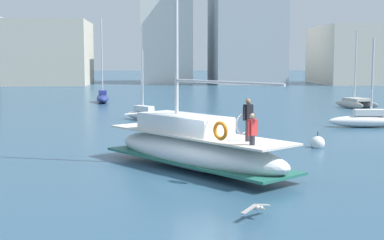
{
  "coord_description": "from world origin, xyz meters",
  "views": [
    {
      "loc": [
        -2.06,
        -20.05,
        4.47
      ],
      "look_at": [
        -0.31,
        3.8,
        1.8
      ],
      "focal_mm": 50.88,
      "sensor_mm": 36.0,
      "label": 1
    }
  ],
  "objects_px": {
    "moored_ketch_distant": "(366,120)",
    "seagull": "(256,207)",
    "main_sailboat": "(194,147)",
    "moored_cutter_right": "(103,97)",
    "moored_catamaran": "(356,102)",
    "moored_sloop_far": "(145,114)",
    "mooring_buoy": "(318,143)"
  },
  "relations": [
    {
      "from": "moored_ketch_distant",
      "to": "seagull",
      "type": "height_order",
      "value": "moored_ketch_distant"
    },
    {
      "from": "main_sailboat",
      "to": "moored_cutter_right",
      "type": "distance_m",
      "value": 35.86
    },
    {
      "from": "moored_catamaran",
      "to": "moored_cutter_right",
      "type": "distance_m",
      "value": 25.38
    },
    {
      "from": "moored_catamaran",
      "to": "seagull",
      "type": "height_order",
      "value": "moored_catamaran"
    },
    {
      "from": "main_sailboat",
      "to": "moored_ketch_distant",
      "type": "distance_m",
      "value": 17.86
    },
    {
      "from": "main_sailboat",
      "to": "moored_cutter_right",
      "type": "xyz_separation_m",
      "value": [
        -6.86,
        35.2,
        -0.31
      ]
    },
    {
      "from": "moored_sloop_far",
      "to": "moored_cutter_right",
      "type": "distance_m",
      "value": 17.75
    },
    {
      "from": "moored_catamaran",
      "to": "seagull",
      "type": "relative_size",
      "value": 7.05
    },
    {
      "from": "moored_sloop_far",
      "to": "moored_ketch_distant",
      "type": "xyz_separation_m",
      "value": [
        14.6,
        -5.22,
        0.06
      ]
    },
    {
      "from": "moored_sloop_far",
      "to": "seagull",
      "type": "bearing_deg",
      "value": -82.28
    },
    {
      "from": "moored_catamaran",
      "to": "moored_cutter_right",
      "type": "xyz_separation_m",
      "value": [
        -24.03,
        8.17,
        0.05
      ]
    },
    {
      "from": "main_sailboat",
      "to": "seagull",
      "type": "bearing_deg",
      "value": -80.41
    },
    {
      "from": "mooring_buoy",
      "to": "moored_sloop_far",
      "type": "bearing_deg",
      "value": 124.07
    },
    {
      "from": "moored_catamaran",
      "to": "moored_ketch_distant",
      "type": "xyz_separation_m",
      "value": [
        -4.79,
        -14.18,
        -0.03
      ]
    },
    {
      "from": "moored_cutter_right",
      "to": "mooring_buoy",
      "type": "relative_size",
      "value": 9.02
    },
    {
      "from": "main_sailboat",
      "to": "seagull",
      "type": "distance_m",
      "value": 7.25
    },
    {
      "from": "moored_ketch_distant",
      "to": "seagull",
      "type": "distance_m",
      "value": 22.9
    },
    {
      "from": "moored_sloop_far",
      "to": "mooring_buoy",
      "type": "relative_size",
      "value": 5.39
    },
    {
      "from": "moored_ketch_distant",
      "to": "seagull",
      "type": "relative_size",
      "value": 5.84
    },
    {
      "from": "main_sailboat",
      "to": "moored_catamaran",
      "type": "relative_size",
      "value": 1.67
    },
    {
      "from": "moored_cutter_right",
      "to": "main_sailboat",
      "type": "bearing_deg",
      "value": -78.97
    },
    {
      "from": "moored_catamaran",
      "to": "moored_cutter_right",
      "type": "relative_size",
      "value": 0.81
    },
    {
      "from": "seagull",
      "to": "moored_cutter_right",
      "type": "bearing_deg",
      "value": 100.79
    },
    {
      "from": "moored_cutter_right",
      "to": "seagull",
      "type": "xyz_separation_m",
      "value": [
        8.07,
        -42.33,
        -0.27
      ]
    },
    {
      "from": "moored_cutter_right",
      "to": "seagull",
      "type": "distance_m",
      "value": 43.09
    },
    {
      "from": "moored_sloop_far",
      "to": "main_sailboat",
      "type": "bearing_deg",
      "value": -83.02
    },
    {
      "from": "moored_sloop_far",
      "to": "moored_ketch_distant",
      "type": "bearing_deg",
      "value": -19.66
    },
    {
      "from": "seagull",
      "to": "main_sailboat",
      "type": "bearing_deg",
      "value": 99.59
    },
    {
      "from": "moored_ketch_distant",
      "to": "moored_sloop_far",
      "type": "bearing_deg",
      "value": 160.34
    },
    {
      "from": "mooring_buoy",
      "to": "moored_catamaran",
      "type": "bearing_deg",
      "value": 64.63
    },
    {
      "from": "moored_cutter_right",
      "to": "mooring_buoy",
      "type": "distance_m",
      "value": 33.18
    },
    {
      "from": "seagull",
      "to": "mooring_buoy",
      "type": "xyz_separation_m",
      "value": [
        5.48,
        12.04,
        -0.1
      ]
    }
  ]
}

